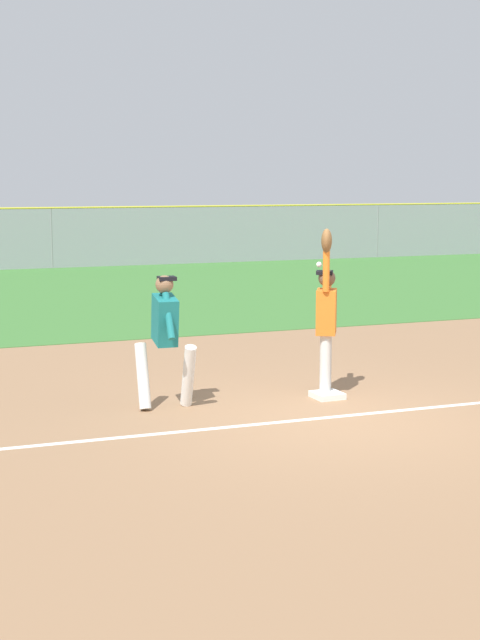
% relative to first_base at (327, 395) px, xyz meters
% --- Properties ---
extents(ground_plane, '(68.02, 68.02, 0.00)m').
position_rel_first_base_xyz_m(ground_plane, '(-0.40, -0.96, -0.04)').
color(ground_plane, '#936D4C').
extents(outfield_grass, '(48.81, 14.49, 0.01)m').
position_rel_first_base_xyz_m(outfield_grass, '(-0.40, 12.60, -0.04)').
color(outfield_grass, '#3D7533').
rests_on(outfield_grass, ground_plane).
extents(chalk_foul_line, '(12.00, 0.24, 0.01)m').
position_rel_first_base_xyz_m(chalk_foul_line, '(-4.00, -0.90, -0.04)').
color(chalk_foul_line, white).
rests_on(chalk_foul_line, ground_plane).
extents(first_base, '(0.40, 0.40, 0.08)m').
position_rel_first_base_xyz_m(first_base, '(0.00, 0.00, 0.00)').
color(first_base, white).
rests_on(first_base, ground_plane).
extents(fielder, '(0.53, 0.84, 2.28)m').
position_rel_first_base_xyz_m(fielder, '(0.05, 0.16, 1.08)').
color(fielder, silver).
rests_on(fielder, ground_plane).
extents(runner, '(0.73, 0.84, 1.72)m').
position_rel_first_base_xyz_m(runner, '(-2.19, 0.23, 0.96)').
color(runner, white).
rests_on(runner, ground_plane).
extents(baseball, '(0.07, 0.07, 0.07)m').
position_rel_first_base_xyz_m(baseball, '(-0.05, 0.20, 1.75)').
color(baseball, white).
extents(outfield_fence, '(48.89, 0.08, 2.02)m').
position_rel_first_base_xyz_m(outfield_fence, '(-0.40, 19.85, 0.97)').
color(outfield_fence, '#93999E').
rests_on(outfield_fence, ground_plane).
extents(parked_car_silver, '(4.42, 2.16, 1.25)m').
position_rel_first_base_xyz_m(parked_car_silver, '(2.98, 22.94, 0.63)').
color(parked_car_silver, '#B7B7BC').
rests_on(parked_car_silver, ground_plane).
extents(parked_car_green, '(4.50, 2.31, 1.25)m').
position_rel_first_base_xyz_m(parked_car_green, '(7.60, 23.37, 0.63)').
color(parked_car_green, '#1E6B33').
rests_on(parked_car_green, ground_plane).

